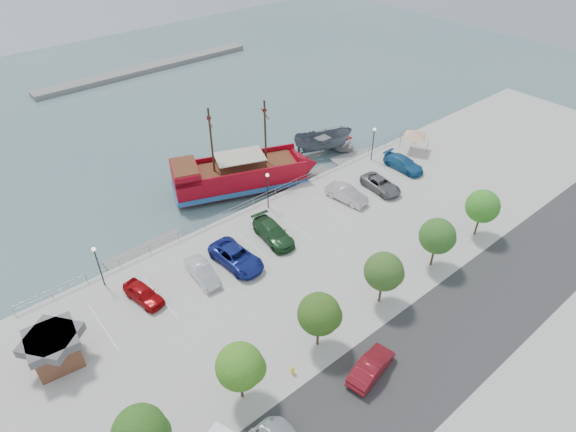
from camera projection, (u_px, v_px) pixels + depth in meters
ground at (309, 246)px, 47.65m from camera, size 160.00×160.00×0.00m
land_slab at (503, 388)px, 34.45m from camera, size 100.00×58.00×1.20m
street at (446, 339)px, 37.17m from camera, size 100.00×8.00×0.04m
sidewalk at (387, 295)px, 40.87m from camera, size 100.00×4.00×0.05m
seawall_railing at (261, 198)px, 51.55m from camera, size 50.00×0.06×1.00m
far_shore at (148, 68)px, 86.45m from camera, size 40.00×3.00×0.80m
pirate_ship at (250, 174)px, 54.95m from camera, size 17.58×10.36×10.93m
patrol_boat at (322, 143)px, 61.60m from camera, size 8.05×6.01×2.93m
speedboat at (336, 143)px, 63.37m from camera, size 5.05×6.85×1.37m
dock_west at (145, 252)px, 46.57m from camera, size 7.75×2.29×0.44m
dock_mid at (309, 178)px, 57.37m from camera, size 6.31×2.00×0.36m
dock_east at (356, 156)px, 61.48m from camera, size 6.95×3.12×0.38m
shed at (55, 348)px, 34.68m from camera, size 3.80×3.80×2.81m
canopy_tent at (416, 130)px, 59.42m from camera, size 4.79×4.79×3.21m
street_sedan at (371, 367)px, 34.29m from camera, size 4.70×2.45×1.47m
fire_hydrant at (293, 370)px, 34.46m from camera, size 0.26×0.26×0.75m
lamp_post_left at (97, 260)px, 40.12m from camera, size 0.36×0.36×4.28m
lamp_post_mid at (268, 185)px, 49.30m from camera, size 0.36×0.36×4.28m
lamp_post_right at (374, 138)px, 57.46m from camera, size 0.36×0.36×4.28m
tree_a at (143, 432)px, 27.72m from camera, size 3.30×3.20×5.00m
tree_b at (242, 367)px, 31.29m from camera, size 3.30×3.20×5.00m
tree_c at (321, 315)px, 34.86m from camera, size 3.30×3.20×5.00m
tree_d at (385, 272)px, 38.42m from camera, size 3.30×3.20×5.00m
tree_e at (439, 237)px, 41.99m from camera, size 3.30×3.20×5.00m
tree_f at (484, 207)px, 45.56m from camera, size 3.30×3.20×5.00m
parked_car_a at (143, 294)px, 40.08m from camera, size 2.42×4.37×1.41m
parked_car_b at (202, 272)px, 42.15m from camera, size 1.82×4.50×1.45m
parked_car_c at (236, 257)px, 43.60m from camera, size 3.12×5.97×1.60m
parked_car_d at (273, 233)px, 46.45m from camera, size 2.83×5.68×1.59m
parked_car_f at (347, 194)px, 51.76m from camera, size 2.37×5.00×1.58m
parked_car_g at (381, 185)px, 53.44m from camera, size 2.68×5.14×1.38m
parked_car_h at (403, 163)px, 57.01m from camera, size 2.16×5.21×1.51m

